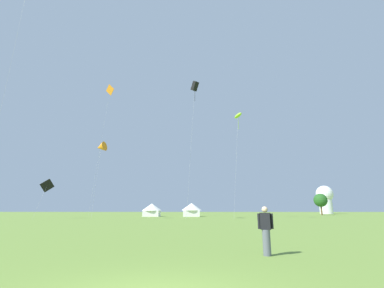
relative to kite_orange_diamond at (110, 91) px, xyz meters
The scene contains 10 objects.
kite_orange_diamond is the anchor object (origin of this frame).
kite_lime_parafoil 35.42m from the kite_orange_diamond, 24.46° to the right, with size 2.75×3.92×19.95m.
kite_orange_delta 25.03m from the kite_orange_diamond, 73.30° to the right, with size 2.12×2.10×13.72m.
kite_black_box 26.75m from the kite_orange_diamond, 32.71° to the right, with size 2.43×1.85×26.61m.
kite_black_diamond 28.95m from the kite_orange_diamond, 114.77° to the right, with size 1.80×3.25×7.34m.
person_spectator 66.69m from the kite_orange_diamond, 65.00° to the right, with size 0.57×0.33×1.73m.
festival_tent_left 31.73m from the kite_orange_diamond, 11.92° to the left, with size 4.68×4.68×3.04m.
festival_tent_right 36.21m from the kite_orange_diamond, ahead, with size 4.84×4.84×3.15m.
observatory_dome 88.67m from the kite_orange_diamond, 32.20° to the left, with size 6.40×6.40×10.80m.
tree_distant_left 69.61m from the kite_orange_diamond, 20.44° to the left, with size 4.03×4.03×6.44m.
Camera 1 is at (0.90, -5.23, 1.61)m, focal length 25.55 mm.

